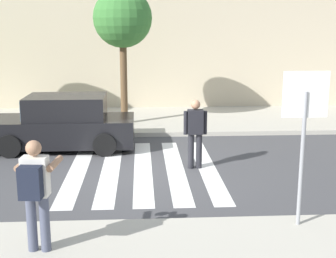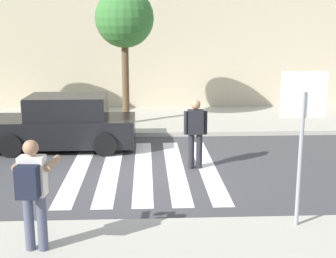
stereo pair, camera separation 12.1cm
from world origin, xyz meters
name	(u,v)px [view 1 (the left image)]	position (x,y,z in m)	size (l,w,h in m)	color
ground_plane	(143,171)	(0.00, 0.00, 0.00)	(120.00, 120.00, 0.00)	#424244
sidewalk_far	(142,120)	(0.00, 6.00, 0.07)	(60.00, 4.80, 0.14)	#B2AD9E
building_facade_far	(141,46)	(0.00, 10.40, 2.58)	(56.00, 4.00, 5.17)	beige
crosswalk_stripe_0	(78,170)	(-1.60, 0.20, 0.00)	(0.44, 5.20, 0.01)	silver
crosswalk_stripe_1	(111,169)	(-0.80, 0.20, 0.00)	(0.44, 5.20, 0.01)	silver
crosswalk_stripe_2	(143,169)	(0.00, 0.20, 0.00)	(0.44, 5.20, 0.01)	silver
crosswalk_stripe_3	(175,168)	(0.80, 0.20, 0.00)	(0.44, 5.20, 0.01)	silver
crosswalk_stripe_4	(207,168)	(1.60, 0.20, 0.00)	(0.44, 5.20, 0.01)	silver
stop_sign	(304,115)	(2.65, -3.56, 2.06)	(0.76, 0.08, 2.63)	gray
photographer_with_backpack	(35,187)	(-1.60, -4.31, 1.17)	(0.63, 0.88, 1.72)	#474C60
pedestrian_crossing	(195,130)	(1.30, 0.20, 0.97)	(0.58, 0.24, 1.72)	#232328
parked_car_black	(63,124)	(-2.26, 2.30, 0.73)	(4.10, 1.92, 1.55)	black
street_tree_center	(123,19)	(-0.61, 5.16, 3.69)	(1.98, 1.98, 4.59)	brown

